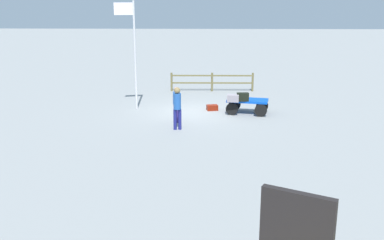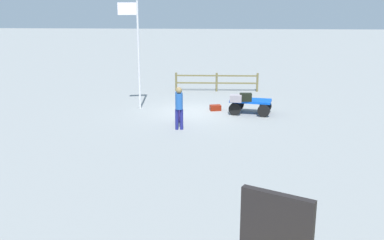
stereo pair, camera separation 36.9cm
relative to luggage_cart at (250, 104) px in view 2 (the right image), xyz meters
The scene contains 9 objects.
ground_plane 2.73m from the luggage_cart, ahead, with size 120.00×120.00×0.00m, color gray.
luggage_cart is the anchor object (origin of this frame).
suitcase_grey 0.59m from the luggage_cart, 55.56° to the left, with size 0.56×0.31×0.38m.
suitcase_dark 0.95m from the luggage_cart, 35.22° to the left, with size 0.58×0.43×0.33m.
suitcase_olive 1.78m from the luggage_cart, 17.97° to the right, with size 0.60×0.47×0.26m.
worker_lead 4.32m from the luggage_cart, 42.20° to the left, with size 0.34×0.34×1.81m.
worker_trailing 3.72m from the luggage_cart, 27.43° to the left, with size 0.44×0.44×1.59m.
flagpole 6.20m from the luggage_cart, ahead, with size 0.98×0.24×5.26m.
wooden_fence 5.50m from the luggage_cart, 73.04° to the right, with size 4.91×0.19×1.10m.
Camera 2 is at (-1.01, 21.27, 5.39)m, focal length 42.32 mm.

